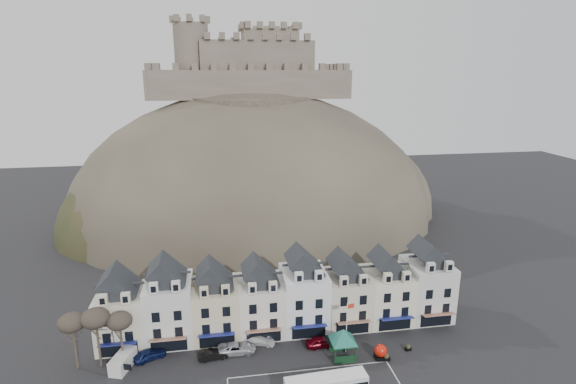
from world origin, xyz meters
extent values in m
cube|color=beige|center=(-23.80, 16.00, 4.00)|extent=(6.80, 8.00, 8.00)
cube|color=black|center=(-23.80, 16.00, 9.20)|extent=(6.80, 5.76, 2.80)
cube|color=beige|center=(-25.30, 12.40, 8.90)|extent=(1.20, 0.80, 1.60)
cube|color=beige|center=(-22.30, 12.40, 8.90)|extent=(1.20, 0.80, 1.60)
cube|color=black|center=(-23.80, 11.97, 1.30)|extent=(5.10, 0.06, 2.20)
cube|color=navy|center=(-23.80, 11.30, 2.60)|extent=(5.10, 1.29, 0.43)
cube|color=silver|center=(-17.00, 16.00, 4.60)|extent=(6.80, 8.00, 9.20)
cube|color=black|center=(-17.00, 16.00, 10.40)|extent=(6.80, 5.76, 2.80)
cube|color=silver|center=(-18.50, 12.40, 10.10)|extent=(1.20, 0.80, 1.60)
cube|color=silver|center=(-15.50, 12.40, 10.10)|extent=(1.20, 0.80, 1.60)
cube|color=black|center=(-17.00, 11.97, 1.30)|extent=(5.10, 0.06, 2.20)
cube|color=maroon|center=(-17.00, 11.30, 2.60)|extent=(5.10, 1.29, 0.43)
cube|color=beige|center=(-10.20, 16.00, 4.00)|extent=(6.80, 8.00, 8.00)
cube|color=black|center=(-10.20, 16.00, 9.20)|extent=(6.80, 5.76, 2.80)
cube|color=beige|center=(-11.70, 12.40, 8.90)|extent=(1.20, 0.80, 1.60)
cube|color=beige|center=(-8.70, 12.40, 8.90)|extent=(1.20, 0.80, 1.60)
cube|color=black|center=(-10.20, 11.97, 1.30)|extent=(5.10, 0.06, 2.20)
cube|color=navy|center=(-10.20, 11.30, 2.60)|extent=(5.10, 1.29, 0.43)
cube|color=silver|center=(-3.40, 16.00, 4.00)|extent=(6.80, 8.00, 8.00)
cube|color=black|center=(-3.40, 16.00, 9.20)|extent=(6.80, 5.76, 2.80)
cube|color=silver|center=(-4.90, 12.40, 8.90)|extent=(1.20, 0.80, 1.60)
cube|color=silver|center=(-1.90, 12.40, 8.90)|extent=(1.20, 0.80, 1.60)
cube|color=black|center=(-3.40, 11.97, 1.30)|extent=(5.10, 0.06, 2.20)
cube|color=maroon|center=(-3.40, 11.30, 2.60)|extent=(5.10, 1.29, 0.43)
cube|color=white|center=(3.40, 16.00, 4.60)|extent=(6.80, 8.00, 9.20)
cube|color=black|center=(3.40, 16.00, 10.40)|extent=(6.80, 5.76, 2.80)
cube|color=white|center=(1.90, 12.40, 10.10)|extent=(1.20, 0.80, 1.60)
cube|color=white|center=(4.90, 12.40, 10.10)|extent=(1.20, 0.80, 1.60)
cube|color=black|center=(3.40, 11.97, 1.30)|extent=(5.10, 0.06, 2.20)
cube|color=navy|center=(3.40, 11.30, 2.60)|extent=(5.10, 1.29, 0.43)
cube|color=beige|center=(10.20, 16.00, 4.00)|extent=(6.80, 8.00, 8.00)
cube|color=black|center=(10.20, 16.00, 9.20)|extent=(6.80, 5.76, 2.80)
cube|color=beige|center=(8.70, 12.40, 8.90)|extent=(1.20, 0.80, 1.60)
cube|color=beige|center=(11.70, 12.40, 8.90)|extent=(1.20, 0.80, 1.60)
cube|color=black|center=(10.20, 11.97, 1.30)|extent=(5.10, 0.06, 2.20)
cube|color=maroon|center=(10.20, 11.30, 2.60)|extent=(5.10, 1.29, 0.43)
cube|color=silver|center=(17.00, 16.00, 4.00)|extent=(6.80, 8.00, 8.00)
cube|color=black|center=(17.00, 16.00, 9.20)|extent=(6.80, 5.76, 2.80)
cube|color=silver|center=(15.50, 12.40, 8.90)|extent=(1.20, 0.80, 1.60)
cube|color=silver|center=(18.50, 12.40, 8.90)|extent=(1.20, 0.80, 1.60)
cube|color=black|center=(17.00, 11.97, 1.30)|extent=(5.10, 0.06, 2.20)
cube|color=navy|center=(17.00, 11.30, 2.60)|extent=(5.10, 1.29, 0.43)
cube|color=silver|center=(23.80, 16.00, 4.60)|extent=(6.80, 8.00, 9.20)
cube|color=black|center=(23.80, 16.00, 10.40)|extent=(6.80, 5.76, 2.80)
cube|color=silver|center=(22.30, 12.40, 10.10)|extent=(1.20, 0.80, 1.60)
cube|color=silver|center=(25.30, 12.40, 10.10)|extent=(1.20, 0.80, 1.60)
cube|color=black|center=(23.80, 11.97, 1.30)|extent=(5.10, 0.06, 2.20)
cube|color=maroon|center=(23.80, 11.30, 2.60)|extent=(5.10, 1.29, 0.43)
ellipsoid|color=#3A332D|center=(0.00, 70.00, 0.00)|extent=(96.00, 76.00, 68.00)
ellipsoid|color=#27341A|center=(-22.00, 64.00, 0.00)|extent=(52.00, 44.00, 42.00)
ellipsoid|color=#3A332D|center=(24.00, 74.00, 0.00)|extent=(56.00, 48.00, 46.00)
ellipsoid|color=#27341A|center=(-4.00, 56.00, 0.00)|extent=(40.00, 28.00, 28.00)
ellipsoid|color=#3A332D|center=(10.00, 58.00, 0.00)|extent=(36.00, 28.00, 24.00)
cylinder|color=#3A332D|center=(0.00, 70.00, 31.00)|extent=(30.00, 30.00, 3.00)
cube|color=brown|center=(0.00, 66.00, 35.50)|extent=(48.00, 2.20, 7.00)
cube|color=brown|center=(0.00, 86.00, 35.50)|extent=(48.00, 2.20, 7.00)
cube|color=brown|center=(-24.00, 76.00, 35.50)|extent=(2.20, 22.00, 7.00)
cube|color=brown|center=(24.00, 76.00, 35.50)|extent=(2.20, 22.00, 7.00)
cube|color=brown|center=(2.00, 76.00, 41.00)|extent=(28.00, 18.00, 10.00)
cube|color=brown|center=(6.00, 78.00, 42.50)|extent=(14.00, 12.00, 13.00)
cylinder|color=brown|center=(-14.00, 72.00, 41.00)|extent=(8.40, 8.40, 18.00)
cylinder|color=silver|center=(6.00, 78.00, 51.50)|extent=(0.16, 0.16, 5.00)
cylinder|color=#352A22|center=(-29.00, 10.50, 2.87)|extent=(0.32, 0.32, 5.74)
ellipsoid|color=#383028|center=(-29.00, 10.50, 6.97)|extent=(3.61, 3.61, 2.54)
cylinder|color=#352A22|center=(-26.00, 10.50, 3.01)|extent=(0.32, 0.32, 6.02)
ellipsoid|color=#383028|center=(-26.00, 10.50, 7.31)|extent=(3.78, 3.78, 2.67)
cylinder|color=#352A22|center=(-23.00, 10.50, 2.73)|extent=(0.32, 0.32, 5.46)
ellipsoid|color=#383028|center=(-23.00, 10.50, 6.63)|extent=(3.43, 3.43, 2.42)
cube|color=black|center=(2.96, -0.43, 1.82)|extent=(10.18, 2.98, 0.89)
cube|color=silver|center=(2.96, -0.43, 2.75)|extent=(10.17, 2.82, 0.23)
cube|color=orange|center=(8.04, -0.14, 2.59)|extent=(0.12, 1.12, 0.26)
cube|color=#10321B|center=(5.78, 8.37, 1.27)|extent=(0.16, 0.16, 2.54)
cube|color=#10321B|center=(8.63, 8.36, 1.27)|extent=(0.16, 0.16, 2.54)
cube|color=#10321B|center=(5.77, 5.52, 1.27)|extent=(0.16, 0.16, 2.54)
cube|color=#10321B|center=(8.62, 5.51, 1.27)|extent=(0.16, 0.16, 2.54)
cube|color=#10321B|center=(7.20, 6.94, 2.54)|extent=(3.50, 3.50, 0.13)
cone|color=#13574A|center=(7.20, 6.94, 3.49)|extent=(7.00, 7.00, 1.90)
cube|color=black|center=(12.34, 5.73, 0.28)|extent=(1.58, 1.58, 0.57)
sphere|color=red|center=(12.34, 5.73, 1.30)|extent=(1.77, 1.77, 1.77)
cylinder|color=silver|center=(8.00, 8.07, 3.91)|extent=(0.12, 0.12, 7.81)
cube|color=red|center=(8.53, 8.17, 7.23)|extent=(1.06, 0.24, 0.68)
cube|color=silver|center=(-22.88, 9.50, 1.02)|extent=(3.27, 4.86, 2.04)
cube|color=black|center=(-22.88, 9.50, 1.41)|extent=(1.78, 0.66, 0.88)
cube|color=black|center=(17.00, 6.92, 0.23)|extent=(0.95, 0.55, 0.46)
sphere|color=#27341A|center=(17.00, 6.92, 0.59)|extent=(0.64, 0.64, 0.64)
cube|color=black|center=(13.00, 5.21, 0.27)|extent=(1.11, 0.60, 0.54)
sphere|color=#27341A|center=(13.00, 5.21, 0.70)|extent=(0.76, 0.76, 0.76)
imported|color=#0D1642|center=(-19.60, 10.88, 0.77)|extent=(4.90, 3.58, 1.55)
imported|color=black|center=(-10.80, 9.50, 0.67)|extent=(4.22, 1.93, 1.34)
imported|color=#B6B8BE|center=(-7.47, 10.38, 0.76)|extent=(5.40, 2.58, 1.52)
imported|color=white|center=(-3.97, 12.00, 0.65)|extent=(4.85, 3.17, 1.31)
imported|color=#5A0510|center=(4.80, 9.84, 0.76)|extent=(4.52, 1.90, 1.53)
imported|color=black|center=(6.59, 9.50, 0.70)|extent=(4.46, 2.99, 1.39)
camera|label=1|loc=(-9.27, -45.98, 39.34)|focal=28.00mm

